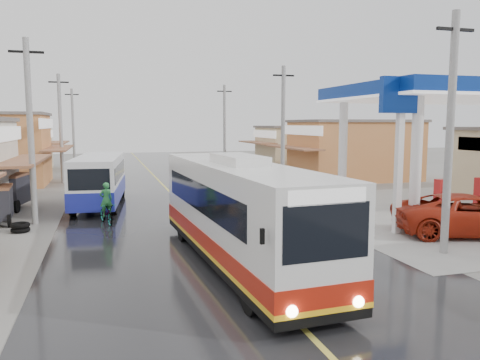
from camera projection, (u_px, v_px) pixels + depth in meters
The scene contains 12 objects.
ground at pixel (247, 271), 13.95m from camera, with size 120.00×120.00×0.00m, color slate.
road at pixel (174, 197), 28.25m from camera, with size 12.00×90.00×0.02m, color black.
centre_line at pixel (174, 196), 28.25m from camera, with size 0.15×90.00×0.01m, color #D8CC4C.
shopfronts_right at pixel (418, 194), 29.55m from camera, with size 11.00×44.00×4.80m, color #B9AFA1, non-canonical shape.
utility_poles_left at pixel (52, 199), 27.26m from camera, with size 1.60×50.00×8.00m, color gray, non-canonical shape.
utility_poles_right at pixel (282, 192), 30.19m from camera, with size 1.60×36.00×8.00m, color gray, non-canonical shape.
coach_bus at pixel (238, 212), 14.53m from camera, with size 3.04×11.07×3.42m.
second_bus at pixel (100, 179), 24.98m from camera, with size 2.99×8.21×2.66m.
jeepney at pixel (471, 215), 18.40m from camera, with size 2.70×5.87×1.63m, color #A62410.
cyclist at pixel (106, 210), 20.48m from camera, with size 1.04×1.83×1.87m.
tricycle_near at pixel (10, 189), 23.89m from camera, with size 1.96×2.63×1.83m.
tyre_stack at pixel (20, 227), 19.00m from camera, with size 0.76×0.76×0.39m.
Camera 1 is at (-3.98, -12.93, 4.38)m, focal length 35.00 mm.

